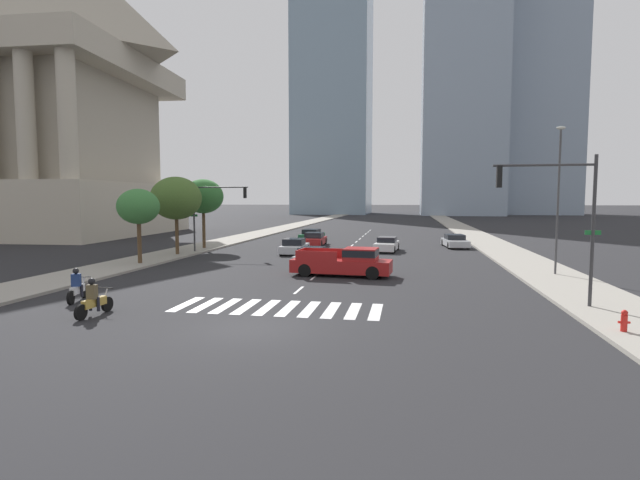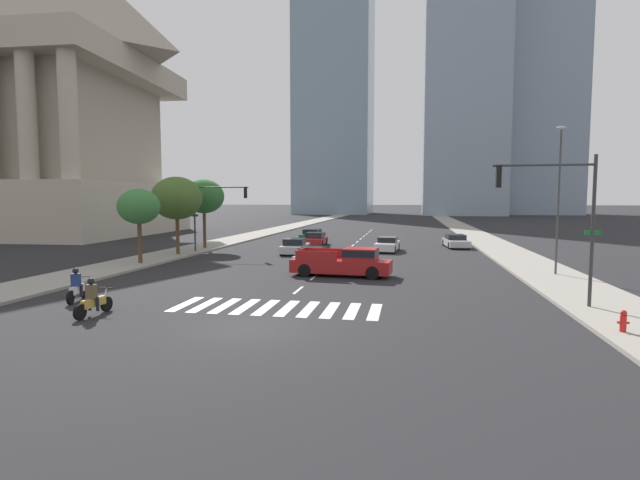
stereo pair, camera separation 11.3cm
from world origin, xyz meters
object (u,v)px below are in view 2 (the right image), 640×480
at_px(sedan_green_0, 313,235).
at_px(motorcycle_lead, 77,288).
at_px(sedan_red_3, 315,239).
at_px(street_tree_third, 204,197).
at_px(pickup_truck, 346,262).
at_px(street_lamp_east, 559,190).
at_px(sedan_silver_4, 456,241).
at_px(sedan_silver_5, 313,256).
at_px(traffic_signal_near, 556,204).
at_px(street_tree_second, 177,198).
at_px(fire_hydrant, 623,321).
at_px(street_tree_nearest, 139,207).
at_px(sedan_white_2, 387,245).
at_px(traffic_signal_far, 215,204).
at_px(sedan_silver_1, 295,247).
at_px(motorcycle_trailing, 93,301).

bearing_deg(sedan_green_0, motorcycle_lead, 177.57).
xyz_separation_m(sedan_red_3, street_tree_third, (-9.09, -5.43, 4.15)).
bearing_deg(pickup_truck, street_lamp_east, 14.07).
xyz_separation_m(sedan_red_3, sedan_silver_4, (13.33, 0.54, -0.03)).
bearing_deg(street_tree_third, motorcycle_lead, -80.57).
relative_size(motorcycle_lead, sedan_silver_5, 0.44).
relative_size(pickup_truck, sedan_silver_5, 1.30).
relative_size(sedan_silver_5, traffic_signal_near, 0.75).
height_order(motorcycle_lead, street_tree_second, street_tree_second).
height_order(motorcycle_lead, street_tree_third, street_tree_third).
distance_m(sedan_green_0, street_lamp_east, 29.49).
distance_m(fire_hydrant, street_tree_nearest, 28.41).
relative_size(sedan_silver_4, street_tree_second, 0.77).
distance_m(fire_hydrant, street_lamp_east, 13.68).
bearing_deg(fire_hydrant, sedan_white_2, 109.18).
bearing_deg(street_tree_third, sedan_red_3, 30.87).
relative_size(sedan_white_2, sedan_silver_4, 0.94).
height_order(motorcycle_lead, street_lamp_east, street_lamp_east).
bearing_deg(street_tree_nearest, pickup_truck, -8.86).
relative_size(traffic_signal_far, street_tree_nearest, 1.13).
distance_m(motorcycle_lead, fire_hydrant, 21.40).
distance_m(sedan_silver_1, sedan_silver_5, 6.70).
bearing_deg(street_lamp_east, motorcycle_lead, -154.08).
xyz_separation_m(sedan_green_0, street_tree_nearest, (-7.66, -22.02, 3.41)).
xyz_separation_m(traffic_signal_near, traffic_signal_far, (-21.69, 17.01, -0.19)).
xyz_separation_m(motorcycle_lead, sedan_red_3, (5.43, 27.46, 0.01)).
bearing_deg(street_tree_second, motorcycle_trailing, -72.33).
xyz_separation_m(sedan_silver_1, sedan_silver_5, (2.71, -6.13, -0.03)).
relative_size(street_lamp_east, street_tree_nearest, 1.68).
distance_m(street_lamp_east, street_tree_third, 28.65).
xyz_separation_m(sedan_silver_5, fire_hydrant, (13.47, -15.63, -0.04)).
distance_m(traffic_signal_far, street_lamp_east, 25.62).
height_order(sedan_silver_5, street_tree_nearest, street_tree_nearest).
xyz_separation_m(traffic_signal_far, street_tree_third, (-2.19, 2.85, 0.63)).
distance_m(motorcycle_lead, sedan_silver_1, 20.66).
bearing_deg(fire_hydrant, street_tree_third, 136.43).
xyz_separation_m(traffic_signal_near, street_lamp_east, (2.61, 8.92, 0.70)).
height_order(traffic_signal_far, street_tree_second, street_tree_second).
bearing_deg(motorcycle_lead, sedan_silver_5, -44.90).
height_order(motorcycle_lead, sedan_silver_4, motorcycle_lead).
relative_size(sedan_silver_4, street_tree_nearest, 0.93).
height_order(street_lamp_east, street_tree_second, street_lamp_east).
xyz_separation_m(traffic_signal_near, street_tree_nearest, (-23.88, 9.16, -0.32)).
xyz_separation_m(sedan_silver_4, sedan_silver_5, (-10.90, -14.12, -0.00)).
distance_m(sedan_silver_1, sedan_silver_4, 15.78).
xyz_separation_m(motorcycle_trailing, traffic_signal_near, (17.78, 4.49, 3.72)).
height_order(sedan_silver_4, sedan_silver_5, sedan_silver_5).
bearing_deg(traffic_signal_far, street_tree_third, 127.57).
bearing_deg(motorcycle_lead, sedan_silver_1, -29.83).
xyz_separation_m(motorcycle_trailing, street_lamp_east, (20.38, 13.42, 4.42)).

